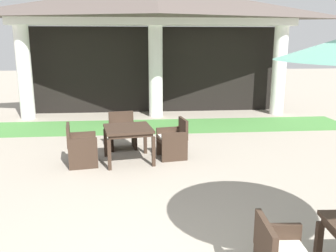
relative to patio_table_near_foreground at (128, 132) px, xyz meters
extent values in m
cylinder|color=white|center=(-3.42, 4.68, 0.86)|extent=(0.47, 0.47, 3.01)
cylinder|color=white|center=(0.85, 4.68, 0.86)|extent=(0.47, 0.47, 3.01)
cylinder|color=white|center=(5.12, 4.68, 0.86)|extent=(0.47, 0.47, 3.01)
cube|color=white|center=(0.85, 4.68, 2.48)|extent=(9.35, 0.70, 0.24)
pyramid|color=#514742|center=(0.85, 4.68, 3.12)|extent=(9.75, 2.82, 1.04)
cube|color=black|center=(0.85, 5.58, 0.86)|extent=(9.15, 0.16, 3.01)
cube|color=#47843D|center=(0.85, 3.17, -0.65)|extent=(11.55, 1.91, 0.01)
cube|color=#38281E|center=(0.00, 0.00, 0.07)|extent=(1.11, 1.11, 0.05)
cube|color=#38281E|center=(0.00, 0.00, 0.01)|extent=(1.03, 1.03, 0.07)
cube|color=#38281E|center=(-0.37, -0.52, -0.34)|extent=(0.08, 0.08, 0.63)
cube|color=#38281E|center=(0.52, -0.37, -0.34)|extent=(0.08, 0.08, 0.63)
cube|color=#38281E|center=(-0.52, 0.37, -0.34)|extent=(0.08, 0.08, 0.63)
cube|color=#38281E|center=(0.37, 0.52, -0.34)|extent=(0.08, 0.08, 0.63)
cube|color=#38281E|center=(0.94, 0.16, -0.24)|extent=(0.65, 0.64, 0.07)
cube|color=silver|center=(0.94, 0.16, -0.18)|extent=(0.60, 0.59, 0.05)
cube|color=#38281E|center=(1.20, 0.20, 0.01)|extent=(0.15, 0.56, 0.42)
cube|color=#38281E|center=(0.98, -0.10, -0.33)|extent=(0.57, 0.15, 0.63)
cube|color=#38281E|center=(0.90, 0.41, -0.33)|extent=(0.57, 0.15, 0.63)
cube|color=#38281E|center=(0.73, -0.13, -0.46)|extent=(0.06, 0.06, 0.38)
cube|color=#38281E|center=(0.65, 0.36, -0.46)|extent=(0.06, 0.06, 0.38)
cube|color=#38281E|center=(1.24, -0.05, -0.46)|extent=(0.06, 0.06, 0.38)
cube|color=#38281E|center=(1.15, 0.44, -0.46)|extent=(0.06, 0.06, 0.38)
cube|color=#38281E|center=(-0.16, 0.94, -0.26)|extent=(0.67, 0.58, 0.07)
cube|color=silver|center=(-0.16, 0.94, -0.20)|extent=(0.62, 0.54, 0.05)
cube|color=#38281E|center=(-0.19, 1.16, 0.00)|extent=(0.60, 0.16, 0.44)
cube|color=#38281E|center=(0.12, 0.99, -0.35)|extent=(0.14, 0.49, 0.60)
cube|color=#38281E|center=(-0.43, 0.90, -0.35)|extent=(0.14, 0.49, 0.60)
cube|color=#38281E|center=(0.15, 0.77, -0.47)|extent=(0.06, 0.06, 0.36)
cube|color=#38281E|center=(-0.39, 0.68, -0.47)|extent=(0.06, 0.06, 0.36)
cube|color=#38281E|center=(0.08, 1.20, -0.47)|extent=(0.06, 0.06, 0.36)
cube|color=#38281E|center=(-0.46, 1.11, -0.47)|extent=(0.06, 0.06, 0.36)
cube|color=#38281E|center=(-0.94, -0.16, -0.24)|extent=(0.66, 0.66, 0.07)
cube|color=silver|center=(-0.94, -0.16, -0.18)|extent=(0.61, 0.61, 0.05)
cube|color=#38281E|center=(-1.21, -0.20, 0.01)|extent=(0.15, 0.58, 0.43)
cube|color=#38281E|center=(-0.99, 0.11, -0.33)|extent=(0.58, 0.15, 0.64)
cube|color=#38281E|center=(-0.90, -0.42, -0.33)|extent=(0.58, 0.15, 0.64)
cube|color=#38281E|center=(-0.73, 0.14, -0.46)|extent=(0.06, 0.06, 0.38)
cube|color=#38281E|center=(-0.64, -0.37, -0.46)|extent=(0.06, 0.06, 0.38)
cube|color=#38281E|center=(-1.24, 0.06, -0.46)|extent=(0.06, 0.06, 0.38)
cube|color=#38281E|center=(-1.16, -0.45, -0.46)|extent=(0.06, 0.06, 0.38)
cube|color=#38281E|center=(2.17, -3.96, -0.36)|extent=(0.07, 0.07, 0.58)
cube|color=#38281E|center=(1.42, -4.32, -0.03)|extent=(0.10, 0.59, 0.40)
cube|color=#38281E|center=(1.66, -4.07, -0.33)|extent=(0.49, 0.09, 0.64)
ellipsoid|color=brown|center=(1.39, 1.99, -0.50)|extent=(0.35, 0.35, 0.30)
sphere|color=brown|center=(1.39, 1.99, -0.31)|extent=(0.08, 0.08, 0.08)
camera|label=1|loc=(0.19, -7.35, 1.87)|focal=38.14mm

